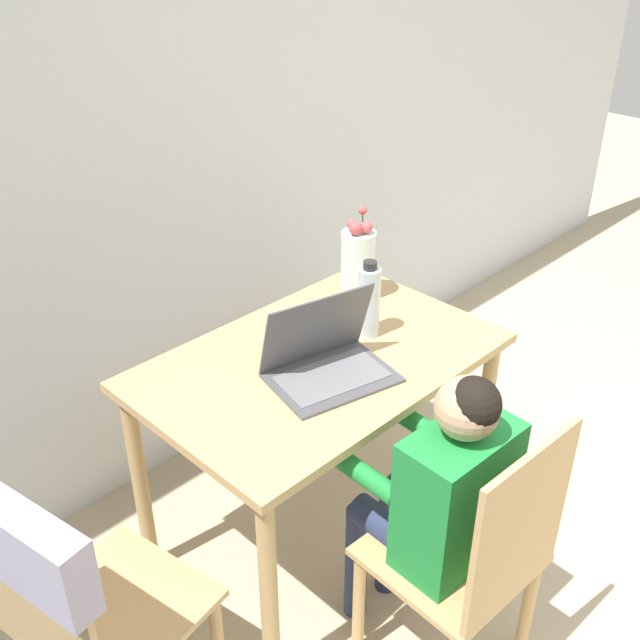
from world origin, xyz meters
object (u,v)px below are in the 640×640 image
(laptop, at_px, (326,357))
(chair_occupied, at_px, (472,560))
(flower_vase, at_px, (358,263))
(water_bottle, at_px, (369,301))
(chair_spare, at_px, (65,590))
(person_seated, at_px, (440,491))

(laptop, bearing_deg, chair_occupied, -80.78)
(flower_vase, bearing_deg, laptop, -148.57)
(chair_occupied, relative_size, water_bottle, 3.51)
(flower_vase, bearing_deg, chair_spare, -167.13)
(chair_occupied, height_order, person_seated, person_seated)
(person_seated, bearing_deg, chair_spare, -23.25)
(person_seated, xyz_separation_m, water_bottle, (0.29, 0.52, 0.26))
(person_seated, bearing_deg, flower_vase, -119.80)
(person_seated, relative_size, laptop, 2.52)
(water_bottle, bearing_deg, chair_occupied, -114.76)
(laptop, bearing_deg, water_bottle, 26.90)
(person_seated, relative_size, flower_vase, 3.07)
(person_seated, height_order, flower_vase, flower_vase)
(flower_vase, bearing_deg, person_seated, -122.44)
(laptop, distance_m, flower_vase, 0.50)
(laptop, xyz_separation_m, water_bottle, (0.26, 0.06, 0.06))
(chair_spare, relative_size, person_seated, 0.91)
(flower_vase, bearing_deg, water_bottle, -129.96)
(laptop, height_order, flower_vase, flower_vase)
(chair_occupied, xyz_separation_m, water_bottle, (0.30, 0.65, 0.41))
(chair_occupied, bearing_deg, laptop, -91.50)
(chair_spare, xyz_separation_m, laptop, (0.89, 0.04, 0.20))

